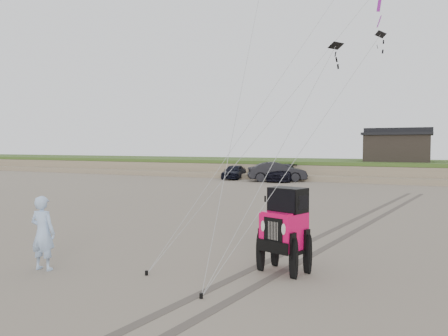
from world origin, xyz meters
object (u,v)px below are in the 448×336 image
Objects in this scene: man at (43,233)px; truck_c at (282,173)px; truck_b at (277,172)px; truck_a at (234,172)px; jeep at (284,239)px; cabin at (397,146)px.

truck_c is at bearing -91.28° from man.
man is at bearing 160.83° from truck_b.
truck_b is at bearing -17.23° from truck_a.
jeep is 2.39× the size of man.
cabin is 1.52× the size of truck_a.
jeep is (9.30, -27.57, 0.00)m from truck_b.
truck_b is at bearing -90.55° from man.
cabin is 1.19× the size of truck_b.
truck_b is at bearing -124.14° from truck_c.
truck_a is 5.04m from truck_c.
man is at bearing -99.49° from cabin.
cabin is at bearing 32.81° from truck_c.
cabin is 35.94m from jeep.
jeep is at bearing -90.82° from cabin.
cabin is 1.20× the size of truck_c.
truck_b reaches higher than truck_a.
jeep reaches higher than truck_b.
truck_b is 1.00× the size of truck_c.
cabin is at bearing 107.02° from jeep.
truck_b is at bearing 126.48° from jeep.
truck_c is at bearing -9.74° from truck_a.
truck_a is at bearing -152.74° from cabin.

